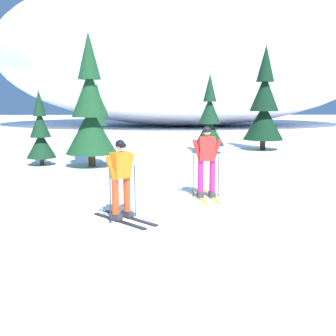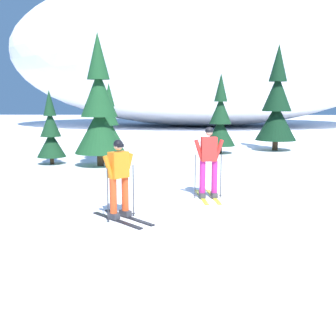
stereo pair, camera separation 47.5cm
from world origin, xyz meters
TOP-DOWN VIEW (x-y plane):
  - ground_plane at (0.00, 0.00)m, footprint 120.00×120.00m
  - skier_orange_jacket at (-2.03, -0.88)m, footprint 1.44×1.44m
  - skier_red_jacket at (0.00, 1.01)m, footprint 0.77×1.65m
  - pine_tree_far_left at (-5.80, 6.56)m, footprint 1.13×1.13m
  - pine_tree_center_left at (-4.27, 11.23)m, footprint 1.29×1.29m
  - pine_tree_center at (-3.79, 6.22)m, footprint 1.93×1.93m
  - pine_tree_center_right at (1.18, 10.04)m, footprint 1.44×1.44m
  - pine_tree_far_right at (4.08, 11.29)m, footprint 2.01×2.01m
  - snow_ridge_background at (1.57, 30.69)m, footprint 36.47×21.37m

SIDE VIEW (x-z plane):
  - ground_plane at x=0.00m, z-range 0.00..0.00m
  - skier_orange_jacket at x=-2.03m, z-range 0.03..1.74m
  - skier_red_jacket at x=0.00m, z-range 0.05..1.90m
  - pine_tree_far_left at x=-5.80m, z-range -0.24..2.68m
  - pine_tree_center_left at x=-4.27m, z-range -0.27..3.07m
  - pine_tree_center_right at x=1.18m, z-range -0.30..3.42m
  - pine_tree_center at x=-3.79m, z-range -0.41..4.60m
  - pine_tree_far_right at x=4.08m, z-range -0.43..4.79m
  - snow_ridge_background at x=1.57m, z-range 0.00..14.02m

